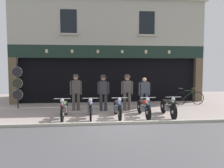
{
  "coord_description": "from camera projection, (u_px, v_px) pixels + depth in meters",
  "views": [
    {
      "loc": [
        -1.21,
        -7.96,
        2.09
      ],
      "look_at": [
        -0.1,
        2.83,
        1.26
      ],
      "focal_mm": 36.41,
      "sensor_mm": 36.0,
      "label": 1
    }
  ],
  "objects": [
    {
      "name": "ground",
      "position": [
        127.0,
        134.0,
        7.21
      ],
      "size": [
        23.2,
        22.0,
        0.18
      ],
      "color": "#A1918A"
    },
    {
      "name": "advert_board_near",
      "position": [
        145.0,
        75.0,
        13.63
      ],
      "size": [
        0.66,
        0.03,
        1.01
      ],
      "color": "silver"
    },
    {
      "name": "motorcycle_left",
      "position": [
        64.0,
        108.0,
        9.15
      ],
      "size": [
        0.62,
        2.05,
        0.91
      ],
      "rotation": [
        0.0,
        0.0,
        3.14
      ],
      "color": "black",
      "rests_on": "ground"
    },
    {
      "name": "salesman_right",
      "position": [
        127.0,
        90.0,
        10.79
      ],
      "size": [
        0.56,
        0.37,
        1.72
      ],
      "rotation": [
        0.0,
        0.0,
        3.13
      ],
      "color": "#47423D",
      "rests_on": "ground"
    },
    {
      "name": "motorcycle_center_left",
      "position": [
        90.0,
        108.0,
        9.22
      ],
      "size": [
        0.62,
        1.95,
        0.91
      ],
      "rotation": [
        0.0,
        0.0,
        3.16
      ],
      "color": "black",
      "rests_on": "ground"
    },
    {
      "name": "motorcycle_center",
      "position": [
        118.0,
        107.0,
        9.31
      ],
      "size": [
        0.62,
        1.95,
        0.91
      ],
      "rotation": [
        0.0,
        0.0,
        3.15
      ],
      "color": "black",
      "rests_on": "ground"
    },
    {
      "name": "leaning_bicycle",
      "position": [
        189.0,
        98.0,
        12.49
      ],
      "size": [
        1.76,
        0.5,
        0.95
      ],
      "rotation": [
        0.0,
        0.0,
        1.65
      ],
      "color": "black",
      "rests_on": "ground"
    },
    {
      "name": "motorcycle_center_right",
      "position": [
        144.0,
        107.0,
        9.43
      ],
      "size": [
        0.62,
        1.96,
        0.91
      ],
      "rotation": [
        0.0,
        0.0,
        3.16
      ],
      "color": "black",
      "rests_on": "ground"
    },
    {
      "name": "shopkeeper_center",
      "position": [
        103.0,
        91.0,
        10.69
      ],
      "size": [
        0.56,
        0.37,
        1.71
      ],
      "rotation": [
        0.0,
        0.0,
        3.05
      ],
      "color": "#2D2D33",
      "rests_on": "ground"
    },
    {
      "name": "tyre_sign_pole",
      "position": [
        17.0,
        84.0,
        11.31
      ],
      "size": [
        0.52,
        0.06,
        2.29
      ],
      "color": "#232328",
      "rests_on": "ground"
    },
    {
      "name": "shop_facade",
      "position": [
        107.0,
        73.0,
        15.02
      ],
      "size": [
        11.5,
        4.42,
        6.07
      ],
      "color": "black",
      "rests_on": "ground"
    },
    {
      "name": "salesman_left",
      "position": [
        76.0,
        90.0,
        10.8
      ],
      "size": [
        0.55,
        0.34,
        1.72
      ],
      "rotation": [
        0.0,
        0.0,
        3.35
      ],
      "color": "#47423D",
      "rests_on": "ground"
    },
    {
      "name": "assistant_far_right",
      "position": [
        144.0,
        92.0,
        10.94
      ],
      "size": [
        0.56,
        0.25,
        1.57
      ],
      "rotation": [
        0.0,
        0.0,
        3.13
      ],
      "color": "#3D424C",
      "rests_on": "ground"
    },
    {
      "name": "motorcycle_right",
      "position": [
        168.0,
        106.0,
        9.52
      ],
      "size": [
        0.62,
        1.99,
        0.92
      ],
      "rotation": [
        0.0,
        0.0,
        3.11
      ],
      "color": "black",
      "rests_on": "ground"
    }
  ]
}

